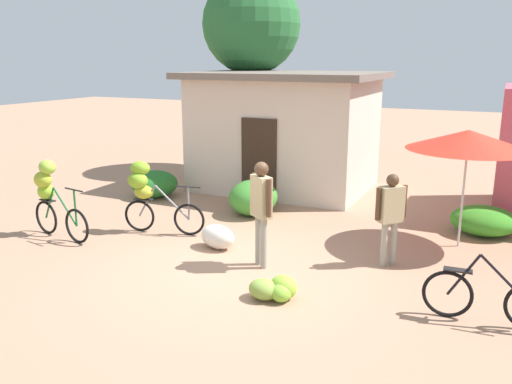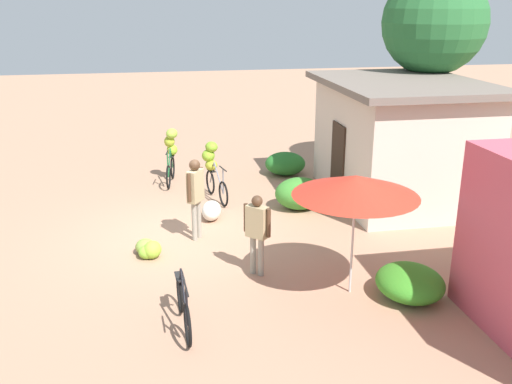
# 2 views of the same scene
# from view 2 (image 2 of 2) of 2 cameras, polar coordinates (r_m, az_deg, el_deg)

# --- Properties ---
(ground_plane) EXTENTS (60.00, 60.00, 0.00)m
(ground_plane) POSITION_cam_2_polar(r_m,az_deg,el_deg) (12.73, -7.31, -4.21)
(ground_plane) COLOR tan
(building_low) EXTENTS (4.79, 3.68, 3.02)m
(building_low) POSITION_cam_2_polar(r_m,az_deg,el_deg) (15.00, 14.07, 5.06)
(building_low) COLOR beige
(building_low) RESTS_ON ground
(tree_behind_building) EXTENTS (2.84, 2.84, 5.73)m
(tree_behind_building) POSITION_cam_2_polar(r_m,az_deg,el_deg) (16.85, 17.29, 15.68)
(tree_behind_building) COLOR brown
(tree_behind_building) RESTS_ON ground
(hedge_bush_front_left) EXTENTS (1.12, 1.18, 0.66)m
(hedge_bush_front_left) POSITION_cam_2_polar(r_m,az_deg,el_deg) (16.86, 2.92, 2.84)
(hedge_bush_front_left) COLOR #266F28
(hedge_bush_front_left) RESTS_ON ground
(hedge_bush_front_right) EXTENTS (1.04, 1.23, 0.77)m
(hedge_bush_front_right) POSITION_cam_2_polar(r_m,az_deg,el_deg) (14.09, 4.37, -0.14)
(hedge_bush_front_right) COLOR #3B852D
(hedge_bush_front_right) RESTS_ON ground
(hedge_bush_mid) EXTENTS (1.26, 1.16, 0.56)m
(hedge_bush_mid) POSITION_cam_2_polar(r_m,az_deg,el_deg) (10.33, 15.05, -8.69)
(hedge_bush_mid) COLOR #388E25
(hedge_bush_mid) RESTS_ON ground
(market_umbrella) EXTENTS (2.14, 2.14, 2.15)m
(market_umbrella) POSITION_cam_2_polar(r_m,az_deg,el_deg) (9.65, 9.88, 0.63)
(market_umbrella) COLOR beige
(market_umbrella) RESTS_ON ground
(bicycle_leftmost) EXTENTS (1.61, 0.48, 1.49)m
(bicycle_leftmost) POSITION_cam_2_polar(r_m,az_deg,el_deg) (16.27, -8.46, 4.04)
(bicycle_leftmost) COLOR black
(bicycle_leftmost) RESTS_ON ground
(bicycle_near_pile) EXTENTS (1.66, 0.52, 1.42)m
(bicycle_near_pile) POSITION_cam_2_polar(r_m,az_deg,el_deg) (14.87, -4.39, 2.74)
(bicycle_near_pile) COLOR black
(bicycle_near_pile) RESTS_ON ground
(bicycle_center_loaded) EXTENTS (1.66, 0.17, 0.96)m
(bicycle_center_loaded) POSITION_cam_2_polar(r_m,az_deg,el_deg) (9.18, -7.22, -11.24)
(bicycle_center_loaded) COLOR black
(bicycle_center_loaded) RESTS_ON ground
(banana_pile_on_ground) EXTENTS (0.77, 0.62, 0.35)m
(banana_pile_on_ground) POSITION_cam_2_polar(r_m,az_deg,el_deg) (11.75, -10.64, -5.58)
(banana_pile_on_ground) COLOR #82A13F
(banana_pile_on_ground) RESTS_ON ground
(produce_sack) EXTENTS (0.78, 0.59, 0.44)m
(produce_sack) POSITION_cam_2_polar(r_m,az_deg,el_deg) (13.44, -4.45, -1.86)
(produce_sack) COLOR silver
(produce_sack) RESTS_ON ground
(person_vendor) EXTENTS (0.48, 0.40, 1.77)m
(person_vendor) POSITION_cam_2_polar(r_m,az_deg,el_deg) (12.10, -6.03, 0.14)
(person_vendor) COLOR gray
(person_vendor) RESTS_ON ground
(person_bystander) EXTENTS (0.43, 0.44, 1.56)m
(person_bystander) POSITION_cam_2_polar(r_m,az_deg,el_deg) (10.51, 0.11, -3.52)
(person_bystander) COLOR gray
(person_bystander) RESTS_ON ground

